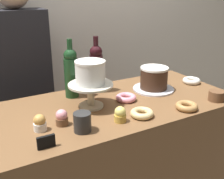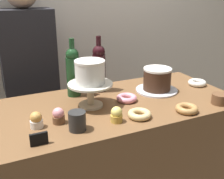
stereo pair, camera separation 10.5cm
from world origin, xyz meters
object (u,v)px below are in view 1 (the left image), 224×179
Objects in this scene: donut_glazed at (142,113)px; donut_maple at (187,106)px; wine_bottle_dark_red at (96,68)px; cupcake_strawberry at (62,118)px; wine_bottle_green at (71,72)px; chocolate_round_cake at (154,78)px; cake_stand_pedestal at (91,91)px; price_sign_chalkboard at (46,142)px; donut_pink at (126,98)px; donut_sugar at (191,81)px; white_layer_cake at (90,72)px; barista_figure at (25,93)px; coffee_cup_ceramic at (82,122)px; cupcake_lemon at (120,115)px; cookie_stack at (216,96)px; cupcake_caramel at (40,123)px.

donut_maple is (0.24, -0.04, 0.00)m from donut_glazed.
wine_bottle_dark_red is 0.46m from cupcake_strawberry.
chocolate_round_cake is at bearing -16.73° from wine_bottle_green.
cake_stand_pedestal is 0.44m from chocolate_round_cake.
donut_pink is at bearing 25.07° from price_sign_chalkboard.
cupcake_strawberry is at bearing -167.04° from donut_pink.
chocolate_round_cake is 0.30m from donut_sugar.
barista_figure reaches higher than white_layer_cake.
chocolate_round_cake is at bearing 23.81° from coffee_cup_ceramic.
wine_bottle_dark_red is at bearing 78.35° from cupcake_lemon.
coffee_cup_ceramic is at bearing -123.80° from cake_stand_pedestal.
donut_pink is 0.32m from donut_maple.
white_layer_cake reaches higher than chocolate_round_cake.
white_layer_cake is at bearing 126.14° from donut_glazed.
donut_pink is at bearing 78.87° from donut_glazed.
cookie_stack is (0.83, -0.15, -0.01)m from cupcake_strawberry.
cupcake_caramel is 0.18m from coffee_cup_ceramic.
donut_glazed is 0.20m from donut_pink.
donut_sugar is at bearing 14.93° from coffee_cup_ceramic.
cupcake_caramel is 0.87× the size of coffee_cup_ceramic.
cookie_stack is (0.50, -0.45, -0.12)m from wine_bottle_dark_red.
coffee_cup_ceramic reaches higher than cupcake_lemon.
wine_bottle_green reaches higher than coffee_cup_ceramic.
white_layer_cake is 0.23m from wine_bottle_dark_red.
chocolate_round_cake reaches higher than cake_stand_pedestal.
chocolate_round_cake is 0.65m from cupcake_strawberry.
cupcake_strawberry reaches higher than donut_glazed.
barista_figure reaches higher than cupcake_caramel.
cake_stand_pedestal is 0.42m from price_sign_chalkboard.
cupcake_strawberry and cupcake_lemon have the same top height.
donut_pink is 0.81m from barista_figure.
cupcake_strawberry is 0.66× the size of donut_sugar.
donut_glazed is 1.00× the size of donut_pink.
cake_stand_pedestal is 0.70× the size of wine_bottle_green.
wine_bottle_green is at bearing 138.73° from donut_pink.
white_layer_cake is at bearing 39.89° from price_sign_chalkboard.
cake_stand_pedestal is 0.70× the size of wine_bottle_dark_red.
price_sign_chalkboard reaches higher than donut_maple.
chocolate_round_cake is at bearing 175.29° from donut_sugar.
cupcake_strawberry is 0.88× the size of cookie_stack.
white_layer_cake reaches higher than donut_pink.
donut_pink is (0.20, -0.02, -0.07)m from cake_stand_pedestal.
donut_pink is 0.39m from coffee_cup_ceramic.
cake_stand_pedestal is 1.39× the size of chocolate_round_cake.
wine_bottle_dark_red is 0.54m from cupcake_caramel.
barista_figure is at bearing 124.05° from wine_bottle_dark_red.
coffee_cup_ceramic is (-0.58, -0.25, -0.03)m from chocolate_round_cake.
wine_bottle_green reaches higher than donut_maple.
cupcake_caramel is at bearing -158.86° from white_layer_cake.
coffee_cup_ceramic is (-0.34, -0.19, 0.03)m from donut_pink.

